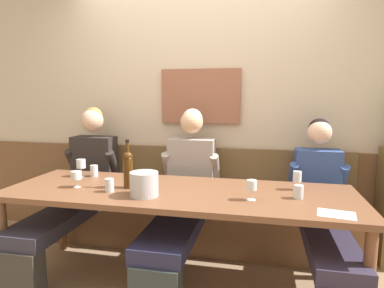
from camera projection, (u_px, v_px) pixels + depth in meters
name	position (u px, v px, depth m)	size (l,w,h in m)	color
room_wall_back	(202.00, 100.00, 3.24)	(6.80, 0.12, 2.80)	beige
wood_wainscot_panel	(200.00, 193.00, 3.32)	(6.80, 0.03, 0.93)	brown
wall_bench	(196.00, 218.00, 3.14)	(2.87, 0.42, 0.94)	brown
dining_table	(178.00, 199.00, 2.43)	(2.57, 0.85, 0.75)	brown
person_right_seat	(77.00, 184.00, 2.97)	(0.51, 1.27, 1.33)	#34312E
person_left_seat	(184.00, 192.00, 2.76)	(0.53, 1.27, 1.32)	#2E3736
person_center_right_seat	(323.00, 205.00, 2.51)	(0.48, 1.26, 1.25)	#34253E
ice_bucket	(144.00, 184.00, 2.26)	(0.20, 0.20, 0.17)	#B5B6BC
wine_bottle_green_tall	(128.00, 168.00, 2.45)	(0.07, 0.07, 0.37)	#47280C
wine_glass_near_bucket	(81.00, 164.00, 2.81)	(0.08, 0.08, 0.15)	silver
wine_glass_mid_right	(76.00, 176.00, 2.48)	(0.08, 0.08, 0.12)	silver
wine_glass_right_end	(252.00, 186.00, 2.17)	(0.07, 0.07, 0.14)	silver
wine_glass_by_bottle	(297.00, 178.00, 2.41)	(0.06, 0.06, 0.14)	silver
water_tumbler_center	(109.00, 185.00, 2.36)	(0.06, 0.06, 0.10)	silver
water_tumbler_left	(299.00, 192.00, 2.21)	(0.06, 0.06, 0.09)	silver
water_tumbler_right	(94.00, 171.00, 2.83)	(0.07, 0.07, 0.10)	silver
tasting_sheet_left_guest	(336.00, 214.00, 1.92)	(0.21, 0.15, 0.00)	white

